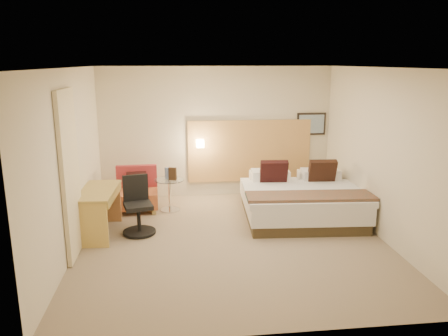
{
  "coord_description": "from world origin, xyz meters",
  "views": [
    {
      "loc": [
        -0.88,
        -6.45,
        2.79
      ],
      "look_at": [
        -0.05,
        0.69,
        1.03
      ],
      "focal_mm": 35.0,
      "sensor_mm": 36.0,
      "label": 1
    }
  ],
  "objects": [
    {
      "name": "art_canvas",
      "position": [
        2.02,
        2.46,
        1.5
      ],
      "size": [
        0.54,
        0.01,
        0.39
      ],
      "primitive_type": "cube",
      "color": "gray",
      "rests_on": "wall_back"
    },
    {
      "name": "lamp_arm",
      "position": [
        -0.35,
        2.42,
        1.15
      ],
      "size": [
        0.02,
        0.12,
        0.02
      ],
      "primitive_type": "cylinder",
      "rotation": [
        1.57,
        0.0,
        0.0
      ],
      "color": "silver",
      "rests_on": "wall_back"
    },
    {
      "name": "wall_left",
      "position": [
        -2.41,
        0.0,
        1.35
      ],
      "size": [
        0.02,
        5.0,
        2.7
      ],
      "primitive_type": "cube",
      "color": "beige",
      "rests_on": "floor"
    },
    {
      "name": "headboard_panel",
      "position": [
        0.7,
        2.47,
        0.95
      ],
      "size": [
        2.6,
        0.04,
        1.3
      ],
      "primitive_type": "cube",
      "color": "tan",
      "rests_on": "wall_back"
    },
    {
      "name": "wall_right",
      "position": [
        2.41,
        0.0,
        1.35
      ],
      "size": [
        0.02,
        5.0,
        2.7
      ],
      "primitive_type": "cube",
      "color": "beige",
      "rests_on": "floor"
    },
    {
      "name": "lounge_chair",
      "position": [
        -1.62,
        1.71,
        0.33
      ],
      "size": [
        0.81,
        0.71,
        0.83
      ],
      "color": "#B27E54",
      "rests_on": "floor"
    },
    {
      "name": "bottle_b",
      "position": [
        -0.99,
        1.65,
        0.72
      ],
      "size": [
        0.09,
        0.09,
        0.22
      ],
      "primitive_type": "cylinder",
      "rotation": [
        0.0,
        0.0,
        -0.37
      ],
      "color": "#889ED3",
      "rests_on": "side_table"
    },
    {
      "name": "curtain",
      "position": [
        -2.36,
        -0.25,
        1.22
      ],
      "size": [
        0.06,
        0.9,
        2.42
      ],
      "primitive_type": "cube",
      "color": "beige",
      "rests_on": "wall_left"
    },
    {
      "name": "art_frame",
      "position": [
        2.02,
        2.48,
        1.5
      ],
      "size": [
        0.62,
        0.03,
        0.47
      ],
      "primitive_type": "cube",
      "color": "black",
      "rests_on": "wall_back"
    },
    {
      "name": "bottle_a",
      "position": [
        -1.04,
        1.64,
        0.72
      ],
      "size": [
        0.09,
        0.09,
        0.22
      ],
      "primitive_type": "cylinder",
      "rotation": [
        0.0,
        0.0,
        -0.37
      ],
      "color": "#7C92C0",
      "rests_on": "side_table"
    },
    {
      "name": "wall_front",
      "position": [
        0.0,
        -2.51,
        1.35
      ],
      "size": [
        4.8,
        0.02,
        2.7
      ],
      "primitive_type": "cube",
      "color": "beige",
      "rests_on": "floor"
    },
    {
      "name": "menu_folder",
      "position": [
        -0.93,
        1.54,
        0.73
      ],
      "size": [
        0.15,
        0.1,
        0.24
      ],
      "primitive_type": "cube",
      "rotation": [
        0.0,
        0.0,
        -0.37
      ],
      "color": "#382517",
      "rests_on": "side_table"
    },
    {
      "name": "ceiling",
      "position": [
        0.0,
        0.0,
        2.71
      ],
      "size": [
        4.8,
        5.0,
        0.02
      ],
      "primitive_type": "cube",
      "color": "white",
      "rests_on": "floor"
    },
    {
      "name": "desk_chair",
      "position": [
        -1.51,
        0.5,
        0.39
      ],
      "size": [
        0.65,
        0.65,
        0.95
      ],
      "color": "black",
      "rests_on": "floor"
    },
    {
      "name": "bed",
      "position": [
        1.39,
        0.95,
        0.33
      ],
      "size": [
        2.2,
        2.15,
        1.02
      ],
      "color": "#3D311E",
      "rests_on": "floor"
    },
    {
      "name": "wall_back",
      "position": [
        0.0,
        2.51,
        1.35
      ],
      "size": [
        4.8,
        0.02,
        2.7
      ],
      "primitive_type": "cube",
      "color": "beige",
      "rests_on": "floor"
    },
    {
      "name": "floor",
      "position": [
        0.0,
        0.0,
        -0.01
      ],
      "size": [
        4.8,
        5.0,
        0.02
      ],
      "primitive_type": "cube",
      "color": "#816F57",
      "rests_on": "ground"
    },
    {
      "name": "desk",
      "position": [
        -2.11,
        0.53,
        0.6
      ],
      "size": [
        0.63,
        1.25,
        0.76
      ],
      "color": "#A58C40",
      "rests_on": "floor"
    },
    {
      "name": "lamp_shade",
      "position": [
        -0.35,
        2.36,
        1.15
      ],
      "size": [
        0.15,
        0.15,
        0.15
      ],
      "primitive_type": "cube",
      "color": "#FCEAC4",
      "rests_on": "wall_back"
    },
    {
      "name": "side_table",
      "position": [
        -0.99,
        1.58,
        0.34
      ],
      "size": [
        0.71,
        0.71,
        0.61
      ],
      "color": "silver",
      "rests_on": "floor"
    }
  ]
}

